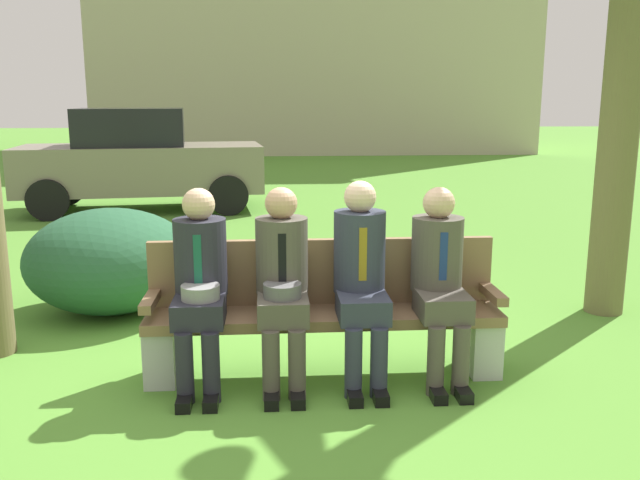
% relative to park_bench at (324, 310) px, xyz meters
% --- Properties ---
extents(ground_plane, '(80.00, 80.00, 0.00)m').
position_rel_park_bench_xyz_m(ground_plane, '(-0.34, 0.14, -0.44)').
color(ground_plane, '#518C2F').
extents(park_bench, '(2.35, 0.44, 0.90)m').
position_rel_park_bench_xyz_m(park_bench, '(0.00, 0.00, 0.00)').
color(park_bench, brown).
rests_on(park_bench, ground).
extents(seated_man_leftmost, '(0.34, 0.72, 1.28)m').
position_rel_park_bench_xyz_m(seated_man_leftmost, '(-0.80, -0.14, 0.28)').
color(seated_man_leftmost, '#23232D').
rests_on(seated_man_leftmost, ground).
extents(seated_man_centerleft, '(0.34, 0.72, 1.28)m').
position_rel_park_bench_xyz_m(seated_man_centerleft, '(-0.28, -0.14, 0.28)').
color(seated_man_centerleft, '#4C473D').
rests_on(seated_man_centerleft, ground).
extents(seated_man_centerright, '(0.34, 0.72, 1.32)m').
position_rel_park_bench_xyz_m(seated_man_centerright, '(0.23, -0.13, 0.30)').
color(seated_man_centerright, '#2D3342').
rests_on(seated_man_centerright, ground).
extents(seated_man_rightmost, '(0.34, 0.72, 1.27)m').
position_rel_park_bench_xyz_m(seated_man_rightmost, '(0.75, -0.13, 0.27)').
color(seated_man_rightmost, '#4C473D').
rests_on(seated_man_rightmost, ground).
extents(shrub_near_bench, '(1.45, 1.33, 0.91)m').
position_rel_park_bench_xyz_m(shrub_near_bench, '(-1.74, 1.48, 0.02)').
color(shrub_near_bench, '#245234').
rests_on(shrub_near_bench, ground).
extents(parked_car_near, '(4.05, 2.06, 1.68)m').
position_rel_park_bench_xyz_m(parked_car_near, '(-2.50, 7.01, 0.40)').
color(parked_car_near, slate).
rests_on(parked_car_near, ground).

